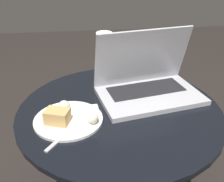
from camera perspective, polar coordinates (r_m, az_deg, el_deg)
table at (r=1.00m, az=1.53°, el=-9.78°), size 0.72×0.72×0.53m
napkin at (r=0.90m, az=-7.61°, el=-5.17°), size 0.16×0.12×0.00m
laptop at (r=1.01m, az=7.63°, el=1.88°), size 0.41×0.31×0.25m
beer_glass at (r=1.07m, az=-1.65°, el=7.09°), size 0.06×0.06×0.22m
snack_plate at (r=0.87m, az=-9.76°, el=-5.74°), size 0.23×0.23×0.06m
fork at (r=0.82m, az=-9.63°, el=-8.85°), size 0.12×0.15×0.00m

